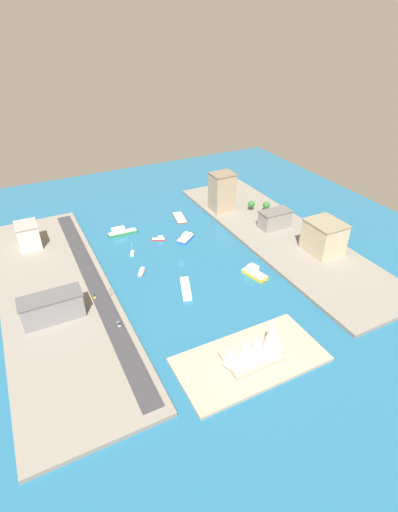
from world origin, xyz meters
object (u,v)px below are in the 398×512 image
(warehouse_low_gray, at_px, (52,307))
(opera_landmark, at_px, (255,345))
(catamaran_blue, at_px, (186,238))
(hotel_broad_white, at_px, (28,235))
(tugboat_red, at_px, (159,239))
(sailboat_small_white, at_px, (132,253))
(yacht_sleek_gray, at_px, (142,272))
(taxi_yellow_cab, at_px, (94,296))
(barge_flat_brown, at_px, (180,218))
(carpark_squat_concrete, at_px, (275,219))
(ferry_yellow_fast, at_px, (254,273))
(apartment_midrise_tan, at_px, (222,192))
(traffic_light_waterfront, at_px, (111,291))
(ferry_white_commuter, at_px, (186,288))
(office_block_beige, at_px, (324,237))
(sedan_silver, at_px, (119,324))
(ferry_green_doubledeck, at_px, (121,232))

(warehouse_low_gray, relative_size, opera_landmark, 0.99)
(catamaran_blue, xyz_separation_m, hotel_broad_white, (117.40, -41.91, 11.06))
(tugboat_red, height_order, sailboat_small_white, sailboat_small_white)
(yacht_sleek_gray, xyz_separation_m, taxi_yellow_cab, (38.31, 15.43, 2.21))
(barge_flat_brown, height_order, carpark_squat_concrete, carpark_squat_concrete)
(ferry_yellow_fast, distance_m, warehouse_low_gray, 137.84)
(hotel_broad_white, distance_m, apartment_midrise_tan, 170.82)
(ferry_yellow_fast, xyz_separation_m, yacht_sleek_gray, (71.89, -38.79, -1.13))
(tugboat_red, height_order, opera_landmark, opera_landmark)
(barge_flat_brown, distance_m, traffic_light_waterfront, 125.06)
(ferry_white_commuter, xyz_separation_m, hotel_broad_white, (87.45, -106.15, 10.50))
(traffic_light_waterfront, bearing_deg, office_block_beige, 173.54)
(warehouse_low_gray, relative_size, taxi_yellow_cab, 8.51)
(taxi_yellow_cab, xyz_separation_m, traffic_light_waterfront, (-10.53, 4.02, 3.39))
(sedan_silver, distance_m, opera_landmark, 82.34)
(ferry_yellow_fast, bearing_deg, taxi_yellow_cab, -11.96)
(traffic_light_waterfront, bearing_deg, tugboat_red, -133.92)
(taxi_yellow_cab, bearing_deg, ferry_white_commuter, 163.33)
(barge_flat_brown, bearing_deg, tugboat_red, 41.03)
(sedan_silver, relative_size, traffic_light_waterfront, 0.69)
(yacht_sleek_gray, bearing_deg, ferry_yellow_fast, 151.65)
(warehouse_low_gray, relative_size, carpark_squat_concrete, 1.38)
(taxi_yellow_cab, xyz_separation_m, sedan_silver, (-6.50, 33.39, -0.02))
(hotel_broad_white, bearing_deg, traffic_light_waterfront, 113.08)
(sedan_silver, bearing_deg, catamaran_blue, -135.65)
(tugboat_red, height_order, traffic_light_waterfront, traffic_light_waterfront)
(tugboat_red, bearing_deg, office_block_beige, 143.51)
(barge_flat_brown, bearing_deg, sailboat_small_white, 33.28)
(office_block_beige, bearing_deg, apartment_midrise_tan, -72.44)
(ferry_yellow_fast, relative_size, sedan_silver, 4.81)
(yacht_sleek_gray, distance_m, carpark_squat_concrete, 126.80)
(tugboat_red, height_order, apartment_midrise_tan, apartment_midrise_tan)
(sailboat_small_white, bearing_deg, taxi_yellow_cab, 47.48)
(office_block_beige, bearing_deg, ferry_green_doubledeck, -37.75)
(ferry_green_doubledeck, xyz_separation_m, traffic_light_waterfront, (32.23, 82.80, 4.46))
(tugboat_red, xyz_separation_m, apartment_midrise_tan, (-73.47, -23.39, 19.21))
(yacht_sleek_gray, bearing_deg, sedan_silver, 56.91)
(carpark_squat_concrete, bearing_deg, warehouse_low_gray, 10.69)
(ferry_yellow_fast, bearing_deg, ferry_white_commuter, -6.44)
(ferry_yellow_fast, bearing_deg, catamaran_blue, -72.75)
(yacht_sleek_gray, bearing_deg, taxi_yellow_cab, 21.94)
(apartment_midrise_tan, bearing_deg, warehouse_low_gray, 27.62)
(apartment_midrise_tan, height_order, taxi_yellow_cab, apartment_midrise_tan)
(ferry_white_commuter, height_order, opera_landmark, opera_landmark)
(tugboat_red, bearing_deg, ferry_yellow_fast, 118.16)
(office_block_beige, xyz_separation_m, traffic_light_waterfront, (162.99, -18.46, -8.33))
(sedan_silver, xyz_separation_m, traffic_light_waterfront, (-4.03, -29.37, 3.41))
(ferry_green_doubledeck, bearing_deg, yacht_sleek_gray, 85.99)
(ferry_green_doubledeck, distance_m, taxi_yellow_cab, 89.64)
(sailboat_small_white, xyz_separation_m, warehouse_low_gray, (67.63, 53.65, 10.15))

